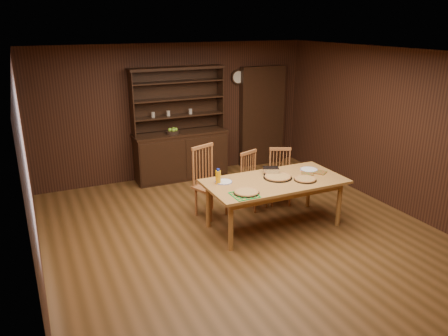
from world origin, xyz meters
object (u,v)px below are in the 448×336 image
juice_bottle (218,177)px  dining_table (275,185)px  china_hutch (181,149)px  chair_left (207,179)px  chair_right (280,174)px  chair_center (252,178)px

juice_bottle → dining_table: bearing=-15.6°
china_hutch → chair_left: (-0.19, -1.80, 0.01)m
chair_left → chair_right: chair_left is taller
chair_center → juice_bottle: juice_bottle is taller
chair_center → china_hutch: bearing=88.0°
chair_left → chair_right: size_ratio=1.20×
china_hutch → juice_bottle: (-0.27, -2.42, 0.26)m
china_hutch → chair_center: 1.95m
chair_right → chair_center: bearing=-157.8°
chair_left → chair_center: 0.79m
china_hutch → chair_right: bearing=-58.7°
juice_bottle → china_hutch: bearing=83.6°
dining_table → juice_bottle: bearing=164.4°
china_hutch → chair_left: 1.81m
china_hutch → juice_bottle: 2.45m
china_hutch → chair_right: size_ratio=2.29×
dining_table → chair_left: size_ratio=1.82×
chair_left → china_hutch: bearing=63.4°
dining_table → chair_right: 0.99m
juice_bottle → chair_center: bearing=33.0°
china_hutch → juice_bottle: size_ratio=9.67×
china_hutch → chair_left: bearing=-95.9°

